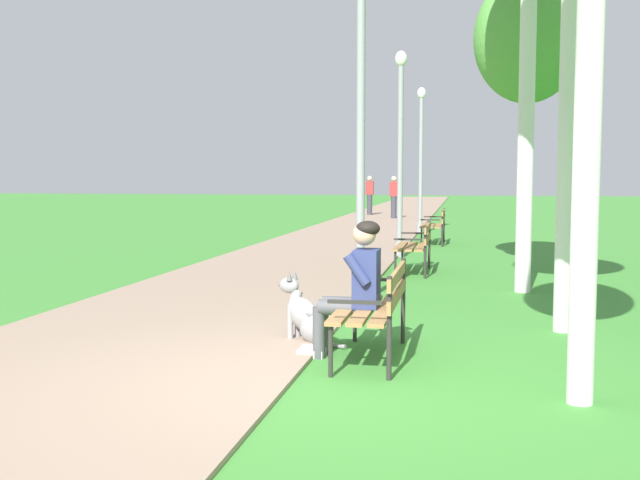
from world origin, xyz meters
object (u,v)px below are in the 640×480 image
at_px(person_seated_on_near_bench, 355,283).
at_px(lamp_post_far, 421,159).
at_px(park_bench_near, 377,303).
at_px(birch_tree_fourth, 528,39).
at_px(park_bench_far, 436,223).
at_px(dog_grey, 308,318).
at_px(lamp_post_near, 361,133).
at_px(park_bench_mid, 417,243).
at_px(pedestrian_distant, 394,197).
at_px(pedestrian_further_distant, 370,196).
at_px(lamp_post_mid, 400,151).

height_order(person_seated_on_near_bench, lamp_post_far, lamp_post_far).
xyz_separation_m(park_bench_near, birch_tree_fourth, (1.78, 6.87, 3.46)).
xyz_separation_m(park_bench_far, dog_grey, (-0.80, -11.33, -0.25)).
bearing_deg(birch_tree_fourth, lamp_post_near, -121.32).
distance_m(park_bench_mid, pedestrian_distant, 16.20).
height_order(park_bench_mid, lamp_post_near, lamp_post_near).
bearing_deg(park_bench_far, park_bench_near, -90.29).
distance_m(pedestrian_distant, pedestrian_further_distant, 2.72).
relative_size(lamp_post_near, lamp_post_mid, 1.02).
xyz_separation_m(park_bench_far, lamp_post_mid, (-0.61, -3.09, 1.64)).
relative_size(park_bench_near, pedestrian_further_distant, 0.91).
distance_m(park_bench_far, pedestrian_further_distant, 13.28).
height_order(park_bench_near, park_bench_far, same).
bearing_deg(park_bench_mid, lamp_post_far, 92.99).
height_order(dog_grey, birch_tree_fourth, birch_tree_fourth).
height_order(lamp_post_mid, birch_tree_fourth, birch_tree_fourth).
xyz_separation_m(park_bench_near, pedestrian_distant, (-1.93, 22.29, 0.33)).
height_order(person_seated_on_near_bench, lamp_post_mid, lamp_post_mid).
distance_m(person_seated_on_near_bench, lamp_post_far, 15.06).
bearing_deg(birch_tree_fourth, park_bench_near, -104.49).
distance_m(park_bench_mid, lamp_post_near, 3.65).
relative_size(dog_grey, lamp_post_near, 0.18).
height_order(park_bench_far, pedestrian_distant, pedestrian_distant).
relative_size(lamp_post_mid, pedestrian_further_distant, 2.52).
relative_size(lamp_post_far, birch_tree_fourth, 0.81).
height_order(park_bench_near, lamp_post_near, lamp_post_near).
bearing_deg(pedestrian_further_distant, birch_tree_fourth, -74.52).
bearing_deg(pedestrian_distant, pedestrian_further_distant, 117.02).
bearing_deg(lamp_post_mid, park_bench_near, -86.43).
bearing_deg(lamp_post_near, lamp_post_mid, 89.78).
height_order(lamp_post_far, pedestrian_further_distant, lamp_post_far).
bearing_deg(lamp_post_far, dog_grey, -90.94).
distance_m(park_bench_mid, birch_tree_fourth, 3.97).
xyz_separation_m(lamp_post_far, pedestrian_further_distant, (-2.67, 9.69, -1.30)).
relative_size(park_bench_far, dog_grey, 1.92).
relative_size(lamp_post_near, pedestrian_further_distant, 2.58).
distance_m(lamp_post_near, lamp_post_mid, 5.73).
xyz_separation_m(park_bench_mid, lamp_post_mid, (-0.51, 2.54, 1.64)).
height_order(lamp_post_far, birch_tree_fourth, birch_tree_fourth).
relative_size(park_bench_mid, lamp_post_near, 0.35).
height_order(park_bench_near, lamp_post_far, lamp_post_far).
bearing_deg(park_bench_mid, lamp_post_near, -99.41).
height_order(lamp_post_near, birch_tree_fourth, birch_tree_fourth).
bearing_deg(lamp_post_mid, lamp_post_far, 89.57).
distance_m(park_bench_far, dog_grey, 11.36).
relative_size(park_bench_near, birch_tree_fourth, 0.29).
bearing_deg(lamp_post_near, birch_tree_fourth, 58.68).
xyz_separation_m(dog_grey, pedestrian_further_distant, (-2.43, 24.21, 0.58)).
relative_size(park_bench_mid, birch_tree_fourth, 0.29).
bearing_deg(lamp_post_far, lamp_post_mid, -90.43).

